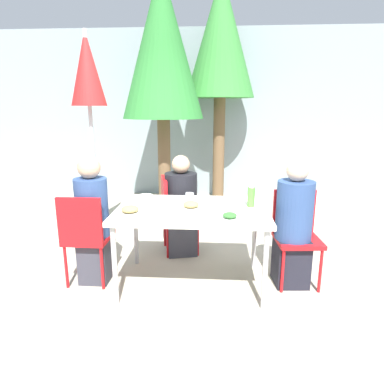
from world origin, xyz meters
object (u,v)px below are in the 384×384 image
at_px(chair_far, 174,209).
at_px(person_left, 93,223).
at_px(chair_right, 296,229).
at_px(closed_umbrella, 88,81).
at_px(tree_behind_right, 221,39).
at_px(chair_left, 85,233).
at_px(salad_bowl, 146,197).
at_px(person_far, 181,209).
at_px(person_right, 293,227).
at_px(tree_behind_left, 162,46).
at_px(bottle, 251,197).
at_px(drinking_cup, 190,197).

bearing_deg(chair_far, person_left, -56.28).
xyz_separation_m(person_left, chair_right, (1.91, 0.14, -0.07)).
bearing_deg(closed_umbrella, tree_behind_right, 55.21).
xyz_separation_m(chair_left, salad_bowl, (0.51, 0.33, 0.26)).
height_order(chair_left, person_far, person_far).
bearing_deg(chair_far, closed_umbrella, -112.79).
distance_m(closed_umbrella, salad_bowl, 1.50).
bearing_deg(tree_behind_right, chair_far, -103.03).
xyz_separation_m(person_right, chair_far, (-1.19, 0.67, -0.05)).
distance_m(tree_behind_left, tree_behind_right, 1.08).
bearing_deg(tree_behind_left, bottle, -63.85).
relative_size(chair_left, salad_bowl, 5.92).
distance_m(chair_left, tree_behind_right, 3.99).
bearing_deg(chair_left, tree_behind_left, 81.66).
distance_m(drinking_cup, salad_bowl, 0.44).
xyz_separation_m(chair_right, person_right, (-0.04, -0.08, 0.05)).
height_order(person_right, tree_behind_left, tree_behind_left).
distance_m(chair_far, person_far, 0.10).
bearing_deg(person_left, tree_behind_right, 68.59).
relative_size(chair_left, chair_far, 1.00).
height_order(bottle, drinking_cup, bottle).
distance_m(person_left, drinking_cup, 0.94).
xyz_separation_m(person_left, salad_bowl, (0.46, 0.25, 0.19)).
bearing_deg(closed_umbrella, tree_behind_left, 68.33).
distance_m(chair_right, person_right, 0.11).
bearing_deg(person_far, chair_far, -122.00).
height_order(person_far, tree_behind_left, tree_behind_left).
distance_m(chair_far, tree_behind_left, 2.63).
relative_size(person_far, drinking_cup, 13.01).
bearing_deg(chair_left, closed_umbrella, 103.46).
relative_size(person_far, salad_bowl, 7.64).
bearing_deg(salad_bowl, tree_behind_left, 93.41).
xyz_separation_m(person_far, tree_behind_right, (0.44, 2.31, 2.18)).
bearing_deg(tree_behind_left, chair_far, -78.37).
height_order(person_left, drinking_cup, person_left).
bearing_deg(drinking_cup, person_far, 105.08).
relative_size(person_right, salad_bowl, 8.05).
height_order(chair_left, person_right, person_right).
height_order(person_right, closed_umbrella, closed_umbrella).
bearing_deg(bottle, person_right, -2.92).
bearing_deg(chair_left, chair_far, 48.52).
relative_size(chair_far, closed_umbrella, 0.36).
distance_m(person_far, drinking_cup, 0.57).
bearing_deg(tree_behind_left, chair_right, -55.03).
height_order(chair_right, drinking_cup, chair_right).
height_order(chair_far, closed_umbrella, closed_umbrella).
bearing_deg(chair_right, drinking_cup, -7.63).
distance_m(person_far, bottle, 0.99).
distance_m(chair_left, person_left, 0.12).
bearing_deg(person_far, person_left, -61.04).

